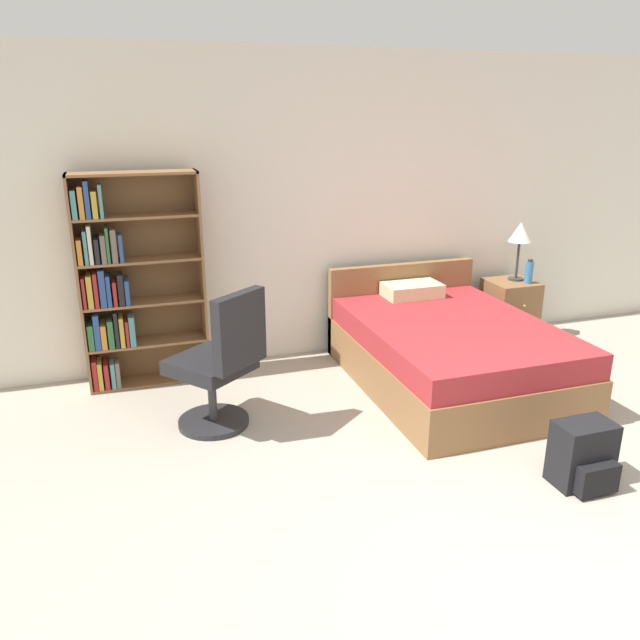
% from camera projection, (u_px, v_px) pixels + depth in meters
% --- Properties ---
extents(ground_plane, '(14.00, 14.00, 0.00)m').
position_uv_depth(ground_plane, '(557.00, 584.00, 2.93)').
color(ground_plane, '#A39989').
extents(wall_back, '(9.00, 0.06, 2.60)m').
position_uv_depth(wall_back, '(332.00, 208.00, 5.42)').
color(wall_back, silver).
rests_on(wall_back, ground_plane).
extents(bookshelf, '(0.94, 0.27, 1.68)m').
position_uv_depth(bookshelf, '(126.00, 285.00, 4.82)').
color(bookshelf, brown).
rests_on(bookshelf, ground_plane).
extents(bed, '(1.40, 1.95, 0.79)m').
position_uv_depth(bed, '(447.00, 350.00, 5.00)').
color(bed, brown).
rests_on(bed, ground_plane).
extents(office_chair, '(0.71, 0.72, 1.01)m').
position_uv_depth(office_chair, '(221.00, 365.00, 4.22)').
color(office_chair, '#232326').
rests_on(office_chair, ground_plane).
extents(nightstand, '(0.42, 0.44, 0.59)m').
position_uv_depth(nightstand, '(509.00, 311.00, 5.92)').
color(nightstand, brown).
rests_on(nightstand, ground_plane).
extents(table_lamp, '(0.21, 0.21, 0.54)m').
position_uv_depth(table_lamp, '(520.00, 235.00, 5.74)').
color(table_lamp, '#333333').
rests_on(table_lamp, nightstand).
extents(water_bottle, '(0.07, 0.07, 0.22)m').
position_uv_depth(water_bottle, '(529.00, 272.00, 5.73)').
color(water_bottle, teal).
rests_on(water_bottle, nightstand).
extents(backpack_black, '(0.34, 0.29, 0.39)m').
position_uv_depth(backpack_black, '(584.00, 456.00, 3.66)').
color(backpack_black, black).
rests_on(backpack_black, ground_plane).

